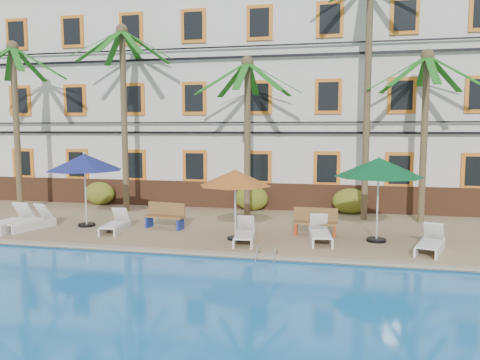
% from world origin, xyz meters
% --- Properties ---
extents(ground, '(100.00, 100.00, 0.00)m').
position_xyz_m(ground, '(0.00, 0.00, 0.00)').
color(ground, '#384C23').
rests_on(ground, ground).
extents(pool_deck, '(30.00, 12.00, 0.25)m').
position_xyz_m(pool_deck, '(0.00, 5.00, 0.12)').
color(pool_deck, tan).
rests_on(pool_deck, ground).
extents(swimming_pool, '(26.00, 12.00, 0.20)m').
position_xyz_m(swimming_pool, '(0.00, -7.00, 0.10)').
color(swimming_pool, blue).
rests_on(swimming_pool, ground).
extents(pool_coping, '(30.00, 0.35, 0.06)m').
position_xyz_m(pool_coping, '(0.00, -0.90, 0.28)').
color(pool_coping, tan).
rests_on(pool_coping, pool_deck).
extents(hotel_building, '(25.40, 6.44, 10.22)m').
position_xyz_m(hotel_building, '(0.00, 9.98, 5.37)').
color(hotel_building, silver).
rests_on(hotel_building, pool_deck).
extents(palm_a, '(4.35, 4.35, 7.35)m').
position_xyz_m(palm_a, '(-8.69, 4.22, 5.01)').
color(palm_a, brown).
rests_on(palm_a, pool_deck).
extents(palm_b, '(4.35, 4.35, 8.05)m').
position_xyz_m(palm_b, '(-4.13, 5.22, 5.41)').
color(palm_b, brown).
rests_on(palm_b, pool_deck).
extents(palm_c, '(4.35, 4.35, 6.50)m').
position_xyz_m(palm_c, '(1.37, 4.88, 4.51)').
color(palm_c, brown).
rests_on(palm_c, pool_deck).
extents(palm_d, '(4.35, 4.35, 10.37)m').
position_xyz_m(palm_d, '(6.04, 5.47, 6.72)').
color(palm_d, brown).
rests_on(palm_d, pool_deck).
extents(palm_e, '(4.35, 4.35, 6.60)m').
position_xyz_m(palm_e, '(8.17, 5.31, 4.57)').
color(palm_e, brown).
rests_on(palm_e, pool_deck).
extents(shrub_left, '(1.50, 0.90, 1.10)m').
position_xyz_m(shrub_left, '(-6.17, 6.60, 0.80)').
color(shrub_left, '#225618').
rests_on(shrub_left, pool_deck).
extents(shrub_mid, '(1.50, 0.90, 1.10)m').
position_xyz_m(shrub_mid, '(1.24, 6.60, 0.80)').
color(shrub_mid, '#225618').
rests_on(shrub_mid, pool_deck).
extents(shrub_right, '(1.50, 0.90, 1.10)m').
position_xyz_m(shrub_right, '(5.51, 6.60, 0.80)').
color(shrub_right, '#225618').
rests_on(shrub_right, pool_deck).
extents(umbrella_blue, '(2.79, 2.79, 2.78)m').
position_xyz_m(umbrella_blue, '(-4.17, 1.95, 2.63)').
color(umbrella_blue, black).
rests_on(umbrella_blue, pool_deck).
extents(umbrella_red, '(2.38, 2.38, 2.38)m').
position_xyz_m(umbrella_red, '(1.73, 1.04, 2.28)').
color(umbrella_red, black).
rests_on(umbrella_red, pool_deck).
extents(umbrella_green, '(2.80, 2.80, 2.79)m').
position_xyz_m(umbrella_green, '(6.26, 1.73, 2.64)').
color(umbrella_green, black).
rests_on(umbrella_green, pool_deck).
extents(lounger_a, '(0.71, 1.96, 0.92)m').
position_xyz_m(lounger_a, '(-6.45, 0.83, 0.55)').
color(lounger_a, white).
rests_on(lounger_a, pool_deck).
extents(lounger_b, '(1.16, 1.94, 0.86)m').
position_xyz_m(lounger_b, '(-5.90, 1.06, 0.53)').
color(lounger_b, white).
rests_on(lounger_b, pool_deck).
extents(lounger_c, '(0.78, 1.73, 0.79)m').
position_xyz_m(lounger_c, '(-2.66, 1.30, 0.51)').
color(lounger_c, white).
rests_on(lounger_c, pool_deck).
extents(lounger_d, '(0.80, 1.75, 0.80)m').
position_xyz_m(lounger_d, '(2.11, 0.73, 0.51)').
color(lounger_d, white).
rests_on(lounger_d, pool_deck).
extents(lounger_e, '(0.87, 1.85, 0.84)m').
position_xyz_m(lounger_e, '(4.47, 1.31, 0.52)').
color(lounger_e, white).
rests_on(lounger_e, pool_deck).
extents(lounger_f, '(1.14, 1.83, 0.81)m').
position_xyz_m(lounger_f, '(7.71, 0.70, 0.51)').
color(lounger_f, white).
rests_on(lounger_f, pool_deck).
extents(bench_left, '(1.56, 0.70, 0.93)m').
position_xyz_m(bench_left, '(-1.14, 2.23, 0.72)').
color(bench_left, olive).
rests_on(bench_left, pool_deck).
extents(bench_right, '(1.50, 0.48, 0.93)m').
position_xyz_m(bench_right, '(4.27, 2.24, 0.72)').
color(bench_right, olive).
rests_on(bench_right, pool_deck).
extents(pool_ladder, '(0.54, 0.74, 0.74)m').
position_xyz_m(pool_ladder, '(3.10, -1.00, 0.25)').
color(pool_ladder, silver).
rests_on(pool_ladder, ground).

